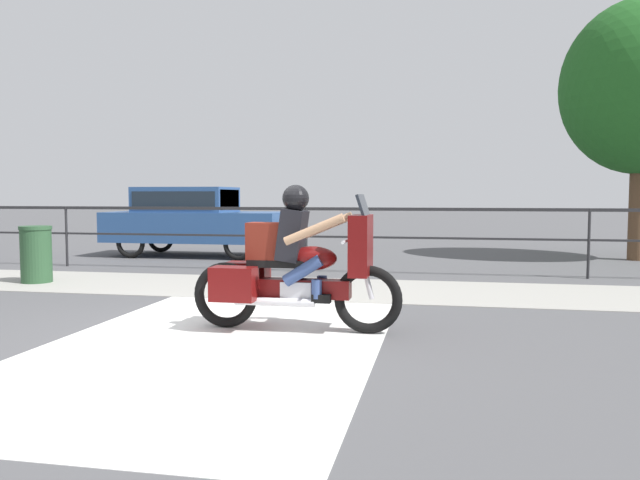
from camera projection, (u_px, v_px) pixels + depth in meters
ground_plane at (196, 334)px, 6.64m from camera, size 120.00×120.00×0.00m
sidewalk_band at (279, 287)px, 9.97m from camera, size 44.00×2.40×0.01m
crosswalk_band at (221, 339)px, 6.38m from camera, size 3.27×6.00×0.01m
fence_railing at (306, 221)px, 11.93m from camera, size 36.00×0.05×1.25m
motorcycle at (294, 266)px, 6.76m from camera, size 2.33×0.76×1.59m
parked_car at (193, 217)px, 15.09m from camera, size 4.27×1.72×1.67m
trash_bin at (36, 254)px, 10.48m from camera, size 0.52×0.52×0.96m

